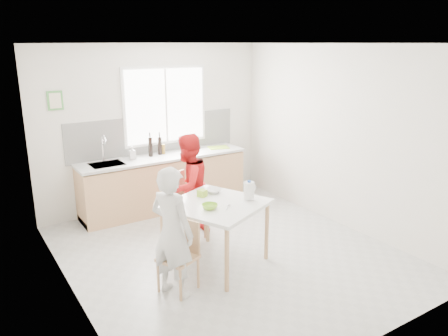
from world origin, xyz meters
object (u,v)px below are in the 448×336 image
object	(u,v)px
chair_left	(181,252)
chair_far	(182,204)
wine_bottle_a	(150,147)
wine_bottle_b	(160,146)
dining_table	(216,209)
person_red	(188,187)
person_white	(172,232)
bowl_white	(213,191)
milk_jug	(249,190)
bowl_green	(210,206)

from	to	relation	value
chair_left	chair_far	distance (m)	1.33
wine_bottle_a	wine_bottle_b	distance (m)	0.19
dining_table	person_red	xyz separation A→B (m)	(0.11, 0.92, 0.02)
person_white	bowl_white	bearing A→B (deg)	-77.53
person_white	bowl_white	world-z (taller)	person_white
chair_far	person_red	xyz separation A→B (m)	(0.12, 0.03, 0.22)
chair_far	person_white	xyz separation A→B (m)	(-0.75, -1.23, 0.21)
milk_jug	wine_bottle_b	bearing A→B (deg)	69.17
wine_bottle_b	person_red	bearing A→B (deg)	-97.97
milk_jug	wine_bottle_a	distance (m)	2.35
person_white	wine_bottle_b	bearing A→B (deg)	-45.93
person_red	bowl_green	xyz separation A→B (m)	(-0.27, -1.05, 0.09)
person_red	bowl_green	size ratio (longest dim) A/B	7.96
dining_table	bowl_green	world-z (taller)	bowl_green
person_red	bowl_green	world-z (taller)	person_red
person_red	bowl_white	bearing A→B (deg)	73.11
person_red	milk_jug	world-z (taller)	person_red
chair_left	person_red	world-z (taller)	person_red
dining_table	wine_bottle_b	size ratio (longest dim) A/B	4.66
dining_table	person_white	bearing A→B (deg)	-156.29
person_white	person_red	xyz separation A→B (m)	(0.87, 1.26, 0.01)
bowl_green	wine_bottle_a	world-z (taller)	wine_bottle_a
wine_bottle_a	chair_far	bearing A→B (deg)	-95.10
chair_far	person_red	distance (m)	0.25
person_red	bowl_green	distance (m)	1.09
chair_far	milk_jug	xyz separation A→B (m)	(0.42, -1.02, 0.42)
chair_far	milk_jug	world-z (taller)	milk_jug
milk_jug	chair_far	bearing A→B (deg)	88.61
dining_table	person_red	size ratio (longest dim) A/B	0.93
chair_far	wine_bottle_a	distance (m)	1.42
milk_jug	wine_bottle_b	distance (m)	2.37
bowl_green	wine_bottle_a	bearing A→B (deg)	83.40
person_red	chair_far	bearing A→B (deg)	-10.43
bowl_white	milk_jug	bearing A→B (deg)	-63.78
person_white	milk_jug	xyz separation A→B (m)	(1.17, 0.21, 0.21)
wine_bottle_b	chair_far	bearing A→B (deg)	-102.60
dining_table	wine_bottle_b	world-z (taller)	wine_bottle_b
dining_table	person_red	distance (m)	0.93
chair_far	person_red	world-z (taller)	person_red
chair_far	person_white	bearing A→B (deg)	-145.13
dining_table	person_white	size ratio (longest dim) A/B	0.95
dining_table	bowl_white	size ratio (longest dim) A/B	6.56
person_white	bowl_green	world-z (taller)	person_white
chair_left	wine_bottle_a	size ratio (longest dim) A/B	2.52
dining_table	chair_far	distance (m)	0.92
dining_table	person_white	xyz separation A→B (m)	(-0.76, -0.33, 0.01)
person_white	dining_table	bearing A→B (deg)	-90.00
chair_far	wine_bottle_b	world-z (taller)	wine_bottle_b
milk_jug	person_red	bearing A→B (deg)	82.42
person_red	dining_table	bearing A→B (deg)	59.74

